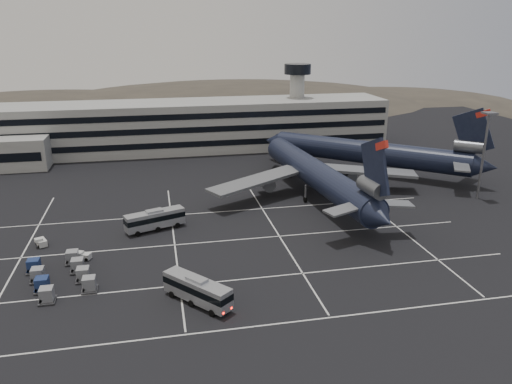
{
  "coord_description": "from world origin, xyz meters",
  "views": [
    {
      "loc": [
        -8.09,
        -73.21,
        34.67
      ],
      "look_at": [
        9.9,
        13.94,
        5.0
      ],
      "focal_mm": 35.0,
      "sensor_mm": 36.0,
      "label": 1
    }
  ],
  "objects_px": {
    "uld_cluster": "(61,275)",
    "tug_a": "(41,242)",
    "bus_far": "(155,219)",
    "bus_near": "(197,289)",
    "trijet_main": "(317,175)"
  },
  "relations": [
    {
      "from": "trijet_main",
      "to": "bus_far",
      "type": "bearing_deg",
      "value": -168.06
    },
    {
      "from": "trijet_main",
      "to": "uld_cluster",
      "type": "height_order",
      "value": "trijet_main"
    },
    {
      "from": "bus_near",
      "to": "trijet_main",
      "type": "bearing_deg",
      "value": 12.41
    },
    {
      "from": "bus_far",
      "to": "uld_cluster",
      "type": "relative_size",
      "value": 0.77
    },
    {
      "from": "tug_a",
      "to": "uld_cluster",
      "type": "relative_size",
      "value": 0.2
    },
    {
      "from": "bus_far",
      "to": "tug_a",
      "type": "relative_size",
      "value": 3.85
    },
    {
      "from": "bus_near",
      "to": "bus_far",
      "type": "relative_size",
      "value": 0.89
    },
    {
      "from": "bus_near",
      "to": "uld_cluster",
      "type": "bearing_deg",
      "value": 111.96
    },
    {
      "from": "bus_far",
      "to": "trijet_main",
      "type": "bearing_deg",
      "value": -93.25
    },
    {
      "from": "tug_a",
      "to": "uld_cluster",
      "type": "distance_m",
      "value": 14.22
    },
    {
      "from": "trijet_main",
      "to": "uld_cluster",
      "type": "distance_m",
      "value": 54.49
    },
    {
      "from": "uld_cluster",
      "to": "tug_a",
      "type": "bearing_deg",
      "value": 110.99
    },
    {
      "from": "trijet_main",
      "to": "uld_cluster",
      "type": "xyz_separation_m",
      "value": [
        -47.15,
        -26.98,
        -4.25
      ]
    },
    {
      "from": "bus_far",
      "to": "tug_a",
      "type": "height_order",
      "value": "bus_far"
    },
    {
      "from": "bus_far",
      "to": "tug_a",
      "type": "distance_m",
      "value": 18.93
    }
  ]
}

